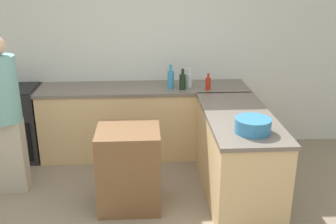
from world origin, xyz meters
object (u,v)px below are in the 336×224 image
(vinegar_bottle_clear, at_px, (189,80))
(hot_sauce_bottle, at_px, (208,83))
(range_oven, at_px, (15,123))
(mixing_bowl, at_px, (253,125))
(island_table, at_px, (129,168))
(person_by_range, at_px, (5,111))
(dish_soap_bottle, at_px, (171,79))
(wine_bottle_dark, at_px, (183,81))

(vinegar_bottle_clear, relative_size, hot_sauce_bottle, 1.16)
(range_oven, bearing_deg, mixing_bowl, -30.04)
(range_oven, distance_m, hot_sauce_bottle, 2.54)
(range_oven, relative_size, mixing_bowl, 2.83)
(island_table, relative_size, person_by_range, 0.49)
(range_oven, relative_size, dish_soap_bottle, 3.15)
(wine_bottle_dark, xyz_separation_m, dish_soap_bottle, (-0.14, 0.06, 0.02))
(range_oven, height_order, wine_bottle_dark, wine_bottle_dark)
(range_oven, distance_m, dish_soap_bottle, 2.10)
(island_table, bearing_deg, hot_sauce_bottle, 47.87)
(wine_bottle_dark, distance_m, hot_sauce_bottle, 0.32)
(dish_soap_bottle, relative_size, person_by_range, 0.17)
(island_table, height_order, wine_bottle_dark, wine_bottle_dark)
(range_oven, relative_size, island_table, 1.10)
(dish_soap_bottle, relative_size, hot_sauce_bottle, 1.44)
(range_oven, relative_size, person_by_range, 0.54)
(range_oven, distance_m, wine_bottle_dark, 2.24)
(wine_bottle_dark, height_order, dish_soap_bottle, dish_soap_bottle)
(mixing_bowl, relative_size, person_by_range, 0.19)
(island_table, distance_m, vinegar_bottle_clear, 1.52)
(island_table, height_order, person_by_range, person_by_range)
(vinegar_bottle_clear, bearing_deg, hot_sauce_bottle, -29.67)
(island_table, relative_size, vinegar_bottle_clear, 3.54)
(hot_sauce_bottle, bearing_deg, wine_bottle_dark, 173.10)
(person_by_range, bearing_deg, dish_soap_bottle, 23.68)
(range_oven, height_order, island_table, range_oven)
(mixing_bowl, xyz_separation_m, vinegar_bottle_clear, (-0.42, 1.50, 0.03))
(mixing_bowl, bearing_deg, hot_sauce_bottle, 98.24)
(range_oven, height_order, vinegar_bottle_clear, vinegar_bottle_clear)
(dish_soap_bottle, bearing_deg, hot_sauce_bottle, -11.87)
(range_oven, xyz_separation_m, vinegar_bottle_clear, (2.25, -0.05, 0.55))
(person_by_range, bearing_deg, range_oven, 104.56)
(dish_soap_bottle, bearing_deg, mixing_bowl, -65.92)
(range_oven, relative_size, wine_bottle_dark, 3.62)
(wine_bottle_dark, xyz_separation_m, person_by_range, (-1.94, -0.73, -0.09))
(island_table, bearing_deg, mixing_bowl, -15.30)
(range_oven, distance_m, island_table, 1.95)
(range_oven, bearing_deg, island_table, -39.02)
(dish_soap_bottle, height_order, person_by_range, person_by_range)
(island_table, relative_size, hot_sauce_bottle, 4.10)
(dish_soap_bottle, bearing_deg, person_by_range, -156.32)
(vinegar_bottle_clear, bearing_deg, mixing_bowl, -74.31)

